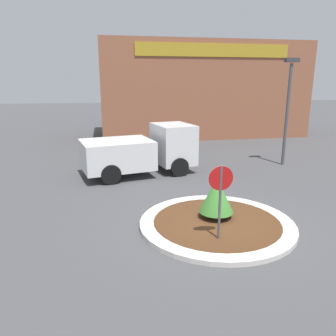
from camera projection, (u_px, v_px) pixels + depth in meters
name	position (u px, v px, depth m)	size (l,w,h in m)	color
ground_plane	(216.00, 225.00, 10.09)	(120.00, 120.00, 0.00)	#474749
traffic_island	(216.00, 223.00, 10.07)	(4.74, 4.74, 0.14)	beige
stop_sign	(220.00, 191.00, 8.62)	(0.66, 0.07, 2.21)	#4C4C51
island_shrub	(217.00, 195.00, 10.18)	(1.08, 1.08, 1.30)	brown
utility_truck	(142.00, 150.00, 15.45)	(5.57, 3.32, 2.29)	silver
storefront_building	(201.00, 90.00, 26.41)	(15.89, 6.07, 7.20)	#93563D
light_pole	(288.00, 103.00, 16.62)	(0.70, 0.30, 5.41)	#4C4C51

